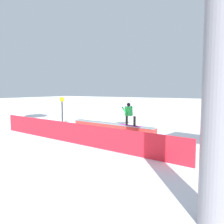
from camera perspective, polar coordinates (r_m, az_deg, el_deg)
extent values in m
plane|color=white|center=(15.06, -0.09, -4.92)|extent=(120.00, 120.00, 0.00)
cube|color=red|center=(15.02, -0.09, -3.91)|extent=(6.16, 1.15, 0.54)
cube|color=red|center=(15.04, -0.09, -4.42)|extent=(6.17, 1.16, 0.13)
cube|color=gray|center=(14.97, -0.09, -2.82)|extent=(6.16, 1.21, 0.04)
cube|color=#B42296|center=(14.13, 4.45, -3.22)|extent=(1.57, 0.60, 0.01)
cylinder|color=black|center=(14.28, 3.54, -1.96)|extent=(0.17, 0.17, 0.56)
cylinder|color=black|center=(13.90, 5.41, -2.18)|extent=(0.17, 0.17, 0.56)
cube|color=green|center=(14.12, 3.99, 0.22)|extent=(0.44, 0.32, 0.56)
sphere|color=black|center=(14.09, 4.00, 1.79)|extent=(0.22, 0.22, 0.22)
cylinder|color=green|center=(14.11, 3.00, 0.34)|extent=(0.45, 0.18, 0.47)
cylinder|color=green|center=(14.18, 4.73, 0.35)|extent=(0.20, 0.13, 0.56)
cube|color=red|center=(12.18, -9.14, -5.03)|extent=(12.22, 1.41, 1.02)
cylinder|color=#262628|center=(18.00, -11.81, -0.41)|extent=(0.10, 0.10, 1.83)
cube|color=yellow|center=(17.92, -11.88, 2.98)|extent=(0.40, 0.04, 0.30)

